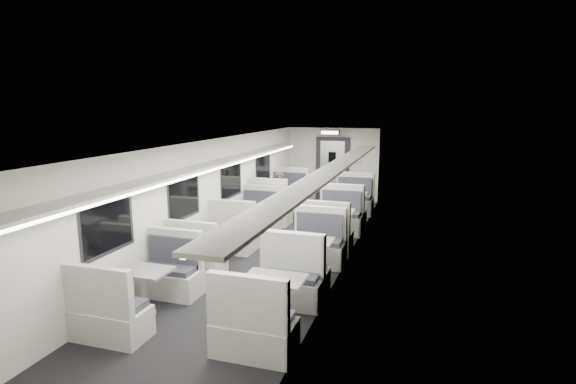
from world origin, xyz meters
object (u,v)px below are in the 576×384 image
Objects in this scene: booth_left_a at (279,202)px; vestibule_door at (332,169)px; booth_left_d at (144,291)px; passenger at (279,198)px; booth_left_c at (215,245)px; booth_right_d at (274,301)px; exit_sign at (330,133)px; booth_right_a at (349,206)px; booth_left_b at (248,223)px; booth_right_c at (308,259)px; booth_right_b at (334,226)px.

vestibule_door is at bearing 68.99° from booth_left_a.
booth_left_d is (0.00, -6.45, -0.06)m from booth_left_a.
booth_left_d is at bearing -107.86° from passenger.
booth_left_c is 0.97× the size of booth_right_d.
exit_sign reaches higher than passenger.
booth_left_a is 1.06× the size of booth_right_a.
booth_right_a is (2.00, 2.40, 0.03)m from booth_left_b.
booth_right_c is (2.00, 2.11, 0.02)m from booth_left_d.
exit_sign is at bearing 62.39° from passenger.
booth_left_a is 6.54m from booth_right_d.
booth_left_a is at bearing 107.81° from booth_right_d.
vestibule_door reaches higher than booth_right_c.
booth_right_a reaches higher than booth_left_b.
booth_left_d is (0.00, -4.14, -0.01)m from booth_left_b.
exit_sign is at bearing 64.71° from booth_left_a.
booth_left_a reaches higher than booth_left_d.
booth_right_c reaches higher than booth_left_d.
booth_left_b is 0.94× the size of booth_right_b.
booth_left_c is 2.39m from booth_left_d.
passenger reaches higher than booth_right_c.
booth_left_a is 1.12× the size of booth_right_d.
booth_right_a is 1.98m from passenger.
booth_right_a is at bearing 90.00° from booth_right_c.
booth_right_d is (2.00, -2.16, 0.01)m from booth_left_c.
booth_right_b reaches higher than booth_left_c.
booth_left_d is 0.97× the size of vestibule_door.
booth_left_b is 1.03× the size of booth_left_d.
passenger is at bearing 116.10° from booth_right_c.
exit_sign reaches higher than booth_left_c.
booth_left_a is 3.80× the size of exit_sign.
booth_left_b is at bearing 90.00° from booth_left_d.
exit_sign is (0.00, -0.49, 1.24)m from vestibule_door.
booth_left_a is 4.06m from booth_left_c.
booth_right_a is 1.06× the size of booth_right_d.
booth_left_b is 0.98× the size of booth_right_c.
booth_right_a is at bearing 15.40° from passenger.
booth_left_a is at bearing 90.00° from booth_left_d.
booth_right_c is at bearing -8.14° from booth_left_c.
booth_left_b is at bearing 90.00° from booth_left_c.
booth_right_b reaches higher than booth_right_d.
booth_right_a is at bearing 2.44° from booth_left_a.
booth_right_b is at bearing -76.41° from exit_sign.
vestibule_door is 3.39× the size of exit_sign.
booth_left_c is at bearing 90.00° from booth_left_d.
booth_right_c is at bearing -45.51° from booth_left_b.
booth_left_d is 0.91× the size of booth_right_a.
booth_left_d is 5.58m from passenger.
passenger is 3.46m from exit_sign.
passenger is (-1.69, 3.45, 0.33)m from booth_right_c.
booth_left_a is at bearing -111.01° from vestibule_door.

